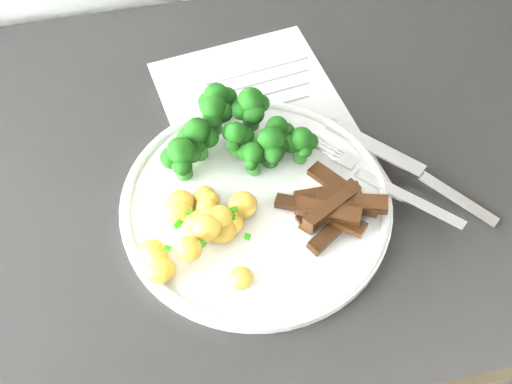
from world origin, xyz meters
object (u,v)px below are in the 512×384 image
Objects in this scene: potatoes at (201,227)px; fork at (387,185)px; beef_strips at (333,207)px; counter at (297,312)px; recipe_paper at (263,125)px; plate at (256,203)px; knife at (431,184)px; broccoli at (235,130)px.

fork is (0.21, 0.02, -0.01)m from potatoes.
potatoes reaches higher than beef_strips.
counter is at bearing 129.21° from fork.
plate is (-0.03, -0.12, 0.01)m from recipe_paper.
broccoli is at bearing 155.79° from knife.
fork reaches higher than recipe_paper.
plate is 0.15m from fork.
potatoes is at bearing 179.59° from beef_strips.
broccoli is 1.48× the size of beef_strips.
counter is 14.61× the size of fork.
knife is at bearing -24.21° from broccoli.
potatoes is 0.27m from knife.
potatoes is (-0.15, -0.09, 0.49)m from counter.
beef_strips is at bearing -73.27° from recipe_paper.
fork is (0.07, 0.02, -0.00)m from beef_strips.
knife is at bearing -38.61° from recipe_paper.
plate is (-0.09, -0.06, 0.47)m from counter.
beef_strips is at bearing -173.08° from knife.
plate is 0.20m from knife.
counter is 0.52m from potatoes.
potatoes reaches higher than counter.
beef_strips reaches higher than recipe_paper.
fork is at bearing -49.23° from recipe_paper.
potatoes reaches higher than fork.
plate is 1.64× the size of knife.
fork is 0.89× the size of knife.
broccoli is at bearing 128.56° from beef_strips.
recipe_paper is at bearing 106.73° from beef_strips.
beef_strips is (0.08, -0.03, 0.01)m from plate.
broccoli is 0.12m from potatoes.
beef_strips reaches higher than fork.
potatoes is (-0.06, -0.11, -0.02)m from broccoli.
broccoli is 1.09× the size of fork.
counter is 18.03× the size of potatoes.
broccoli is 0.18m from fork.
potatoes is 0.15m from beef_strips.
beef_strips is at bearing -21.83° from plate.
knife reaches higher than plate.
fork is (0.16, -0.09, -0.03)m from broccoli.
recipe_paper is (-0.05, 0.06, 0.46)m from counter.
broccoli reaches higher than fork.
beef_strips reaches higher than knife.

